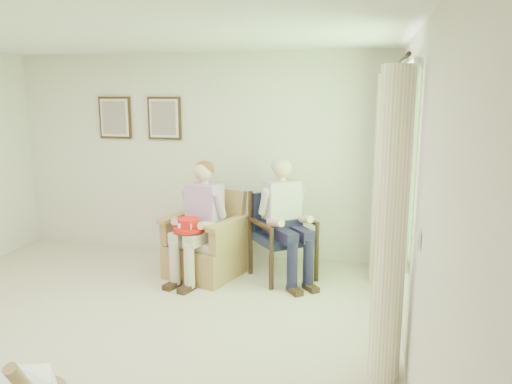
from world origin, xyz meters
TOP-DOWN VIEW (x-y plane):
  - floor at (0.00, 0.00)m, footprint 5.50×5.50m
  - back_wall at (0.00, 2.75)m, footprint 5.00×0.04m
  - right_wall at (2.50, 0.00)m, footprint 0.04×5.50m
  - ceiling at (0.00, 0.00)m, footprint 5.00×5.50m
  - window at (2.46, 1.20)m, footprint 0.13×2.50m
  - curtain_left at (2.33, 0.22)m, footprint 0.34×0.34m
  - curtain_right at (2.33, 2.18)m, footprint 0.34×0.34m
  - framed_print_left at (-1.15, 2.71)m, footprint 0.45×0.05m
  - framed_print_right at (-0.45, 2.71)m, footprint 0.45×0.05m
  - wicker_armchair at (0.34, 1.94)m, footprint 0.77×0.76m
  - wood_armchair at (1.24, 2.13)m, footprint 0.63×0.59m
  - person_wicker at (0.34, 1.81)m, footprint 0.40×0.63m
  - person_dark at (1.24, 1.97)m, footprint 0.40×0.63m
  - red_hat at (0.26, 1.61)m, footprint 0.35×0.35m

SIDE VIEW (x-z plane):
  - floor at x=0.00m, z-range 0.00..0.00m
  - wicker_armchair at x=0.34m, z-range -0.18..0.81m
  - wood_armchair at x=1.24m, z-range 0.05..1.01m
  - red_hat at x=0.26m, z-range 0.60..0.74m
  - person_wicker at x=0.34m, z-range 0.11..1.43m
  - person_dark at x=1.24m, z-range 0.12..1.48m
  - curtain_left at x=2.33m, z-range 0.00..2.30m
  - curtain_right at x=2.33m, z-range 0.00..2.30m
  - back_wall at x=0.00m, z-range 0.00..2.60m
  - right_wall at x=2.50m, z-range 0.00..2.60m
  - window at x=2.46m, z-range 0.77..2.40m
  - framed_print_left at x=-1.15m, z-range 1.51..2.06m
  - framed_print_right at x=-0.45m, z-range 1.51..2.06m
  - ceiling at x=0.00m, z-range 2.59..2.61m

